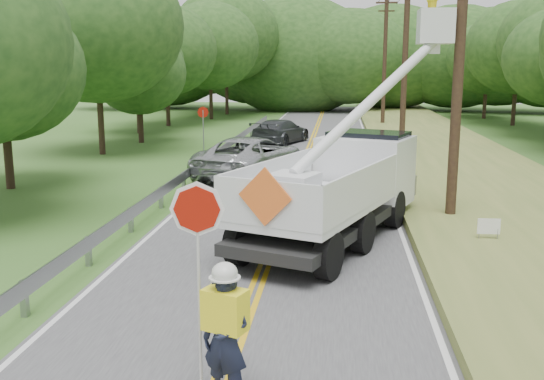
# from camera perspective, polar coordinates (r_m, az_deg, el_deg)

# --- Properties ---
(ground) EXTENTS (140.00, 140.00, 0.00)m
(ground) POSITION_cam_1_polar(r_m,az_deg,el_deg) (10.51, -3.64, -14.59)
(ground) COLOR #2C5819
(ground) RESTS_ON ground
(road) EXTENTS (7.20, 96.00, 0.03)m
(road) POSITION_cam_1_polar(r_m,az_deg,el_deg) (23.81, 2.07, 0.26)
(road) COLOR #434345
(road) RESTS_ON ground
(guardrail) EXTENTS (0.18, 48.00, 0.77)m
(guardrail) POSITION_cam_1_polar(r_m,az_deg,el_deg) (25.19, -6.93, 2.06)
(guardrail) COLOR gray
(guardrail) RESTS_ON ground
(utility_poles) EXTENTS (1.60, 43.30, 10.00)m
(utility_poles) POSITION_cam_1_polar(r_m,az_deg,el_deg) (26.54, 13.74, 12.51)
(utility_poles) COLOR black
(utility_poles) RESTS_ON ground
(tall_grass_verge) EXTENTS (7.00, 96.00, 0.30)m
(tall_grass_verge) POSITION_cam_1_polar(r_m,az_deg,el_deg) (24.34, 18.98, 0.22)
(tall_grass_verge) COLOR #586931
(tall_grass_verge) RESTS_ON ground
(treeline_left) EXTENTS (11.40, 57.25, 11.88)m
(treeline_left) POSITION_cam_1_polar(r_m,az_deg,el_deg) (43.21, -10.03, 13.19)
(treeline_left) COLOR #332319
(treeline_left) RESTS_ON ground
(treeline_horizon) EXTENTS (55.94, 14.10, 12.36)m
(treeline_horizon) POSITION_cam_1_polar(r_m,az_deg,el_deg) (65.62, 5.68, 12.11)
(treeline_horizon) COLOR #1E4118
(treeline_horizon) RESTS_ON ground
(flagger) EXTENTS (1.18, 0.67, 3.07)m
(flagger) POSITION_cam_1_polar(r_m,az_deg,el_deg) (8.58, -4.38, -12.64)
(flagger) COLOR #191E33
(flagger) RESTS_ON road
(bucket_truck) EXTENTS (5.81, 7.99, 7.33)m
(bucket_truck) POSITION_cam_1_polar(r_m,az_deg,el_deg) (17.30, 7.36, 1.49)
(bucket_truck) COLOR black
(bucket_truck) RESTS_ON road
(suv_silver) EXTENTS (4.48, 6.75, 1.72)m
(suv_silver) POSITION_cam_1_polar(r_m,az_deg,el_deg) (25.73, -2.00, 3.07)
(suv_silver) COLOR #ABAEB1
(suv_silver) RESTS_ON road
(suv_darkgrey) EXTENTS (3.58, 5.38, 1.45)m
(suv_darkgrey) POSITION_cam_1_polar(r_m,az_deg,el_deg) (37.24, 0.81, 5.44)
(suv_darkgrey) COLOR #34383B
(suv_darkgrey) RESTS_ON road
(stop_sign_permanent) EXTENTS (0.54, 0.18, 2.62)m
(stop_sign_permanent) POSITION_cam_1_polar(r_m,az_deg,el_deg) (31.01, -6.36, 6.04)
(stop_sign_permanent) COLOR gray
(stop_sign_permanent) RESTS_ON ground
(yard_sign) EXTENTS (0.57, 0.04, 0.82)m
(yard_sign) POSITION_cam_1_polar(r_m,az_deg,el_deg) (16.57, 19.35, -3.28)
(yard_sign) COLOR white
(yard_sign) RESTS_ON ground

